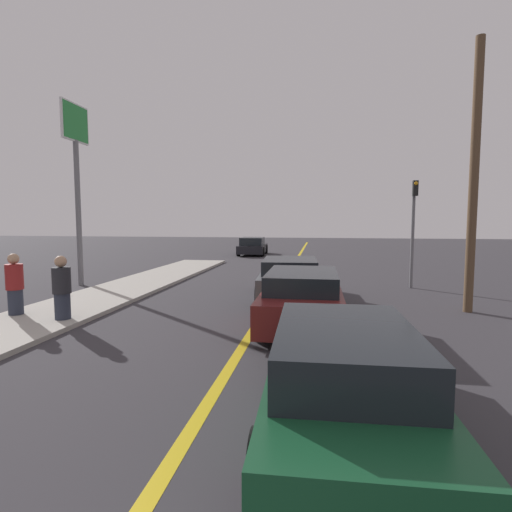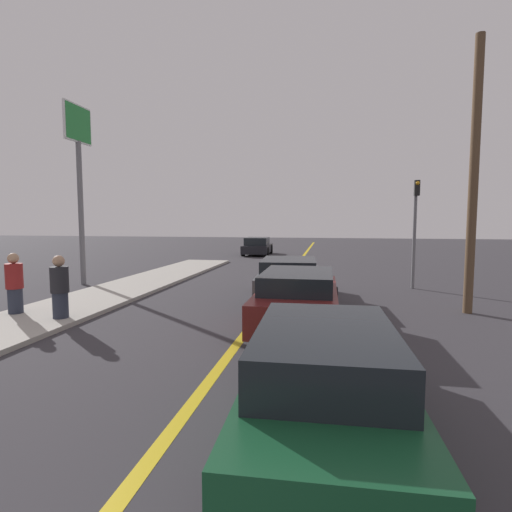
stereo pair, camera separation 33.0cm
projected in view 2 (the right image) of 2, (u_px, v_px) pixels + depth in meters
The scene contains 11 objects.
road_center_line at pixel (284, 281), 16.55m from camera, with size 0.20×60.00×0.01m.
sidewalk_left at pixel (86, 302), 12.12m from camera, with size 2.56×24.94×0.11m.
car_near_right_lane at pixel (325, 380), 4.72m from camera, with size 1.98×4.51×1.33m.
car_ahead_center at pixel (298, 298), 9.62m from camera, with size 1.98×4.50×1.32m.
car_far_distant at pixel (289, 279), 12.85m from camera, with size 2.20×4.26×1.30m.
car_parked_left_lot at pixel (257, 246), 29.22m from camera, with size 2.08×4.10×1.29m.
pedestrian_mid_group at pixel (60, 287), 9.83m from camera, with size 0.43×0.43×1.56m.
pedestrian_far_standing at pixel (14, 284), 10.34m from camera, with size 0.42×0.42×1.57m.
traffic_light at pixel (415, 223), 14.54m from camera, with size 0.18×0.40×3.96m.
roadside_sign at pixel (79, 155), 15.29m from camera, with size 0.20×1.62×6.91m.
utility_pole at pixel (474, 177), 10.58m from camera, with size 0.24×0.24×7.33m.
Camera 2 is at (1.83, 1.67, 2.52)m, focal length 28.00 mm.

